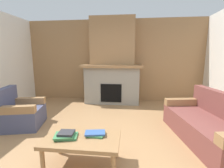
{
  "coord_description": "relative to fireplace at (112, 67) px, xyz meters",
  "views": [
    {
      "loc": [
        0.56,
        -2.44,
        1.48
      ],
      "look_at": [
        0.17,
        1.0,
        0.88
      ],
      "focal_mm": 25.25,
      "sensor_mm": 36.0,
      "label": 1
    }
  ],
  "objects": [
    {
      "name": "armchair",
      "position": [
        -1.75,
        -2.11,
        -0.87
      ],
      "size": [
        0.91,
        0.91,
        0.85
      ],
      "color": "#474C6B",
      "rests_on": "ground"
    },
    {
      "name": "wall_back_wood_panel",
      "position": [
        0.0,
        0.38,
        0.19
      ],
      "size": [
        6.0,
        0.12,
        2.7
      ],
      "primitive_type": "cube",
      "color": "#997047",
      "rests_on": "ground"
    },
    {
      "name": "book_stack_center",
      "position": [
        0.11,
        -3.11,
        -0.71
      ],
      "size": [
        0.29,
        0.21,
        0.05
      ],
      "color": "#3D7F4C",
      "rests_on": "coffee_table"
    },
    {
      "name": "couch",
      "position": [
        1.98,
        -2.27,
        -0.88
      ],
      "size": [
        1.13,
        1.92,
        0.85
      ],
      "color": "brown",
      "rests_on": "ground"
    },
    {
      "name": "book_stack_near_edge",
      "position": [
        -0.26,
        -3.22,
        -0.7
      ],
      "size": [
        0.32,
        0.26,
        0.08
      ],
      "color": "#3D7F4C",
      "rests_on": "coffee_table"
    },
    {
      "name": "coffee_table",
      "position": [
        -0.05,
        -3.18,
        -0.79
      ],
      "size": [
        1.0,
        0.6,
        0.43
      ],
      "color": "#997047",
      "rests_on": "ground"
    },
    {
      "name": "fireplace",
      "position": [
        0.0,
        0.0,
        0.0
      ],
      "size": [
        1.9,
        0.82,
        2.7
      ],
      "color": "gray",
      "rests_on": "ground"
    },
    {
      "name": "ground",
      "position": [
        0.0,
        -2.62,
        -1.16
      ],
      "size": [
        9.0,
        9.0,
        0.0
      ],
      "primitive_type": "plane",
      "color": "#9E754C"
    }
  ]
}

